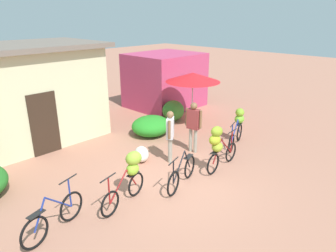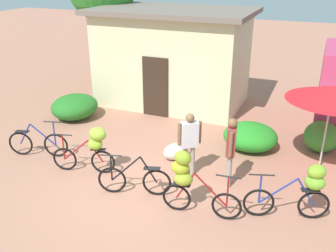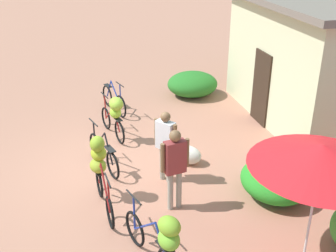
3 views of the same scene
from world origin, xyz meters
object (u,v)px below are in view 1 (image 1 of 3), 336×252
at_px(building_low, 21,94).
at_px(bicycle_near_pile, 130,173).
at_px(bicycle_by_shop, 218,145).
at_px(person_bystander, 170,131).
at_px(shop_pink, 165,80).
at_px(produce_sack, 142,154).
at_px(bicycle_rightmost, 238,124).
at_px(market_umbrella, 193,77).
at_px(bicycle_leftmost, 54,217).
at_px(person_vendor, 193,122).
at_px(bicycle_center_loaded, 182,174).

height_order(building_low, bicycle_near_pile, building_low).
xyz_separation_m(bicycle_by_shop, person_bystander, (-0.48, 1.41, 0.18)).
xyz_separation_m(shop_pink, produce_sack, (-4.83, -3.76, -1.05)).
bearing_deg(bicycle_rightmost, market_umbrella, 82.70).
xyz_separation_m(shop_pink, bicycle_leftmost, (-8.28, -5.00, -0.91)).
relative_size(bicycle_leftmost, bicycle_near_pile, 1.02).
distance_m(bicycle_by_shop, person_vendor, 1.46).
relative_size(bicycle_leftmost, bicycle_center_loaded, 1.00).
bearing_deg(person_vendor, shop_pink, 54.14).
bearing_deg(bicycle_by_shop, market_umbrella, 50.73).
height_order(market_umbrella, bicycle_center_loaded, market_umbrella).
distance_m(produce_sack, person_bystander, 1.16).
relative_size(bicycle_by_shop, produce_sack, 2.35).
bearing_deg(person_vendor, bicycle_center_loaded, -147.80).
xyz_separation_m(market_umbrella, person_bystander, (-2.94, -1.60, -1.00)).
relative_size(shop_pink, bicycle_rightmost, 1.94).
relative_size(shop_pink, market_umbrella, 1.48).
bearing_deg(produce_sack, market_umbrella, 15.06).
distance_m(shop_pink, bicycle_rightmost, 5.39).
distance_m(bicycle_center_loaded, produce_sack, 1.90).
distance_m(bicycle_near_pile, bicycle_by_shop, 2.75).
height_order(bicycle_by_shop, person_bystander, person_bystander).
height_order(shop_pink, bicycle_by_shop, shop_pink).
bearing_deg(bicycle_near_pile, bicycle_center_loaded, -18.35).
xyz_separation_m(building_low, person_vendor, (3.35, -4.85, -0.67)).
xyz_separation_m(market_umbrella, bicycle_leftmost, (-6.98, -2.18, -1.62)).
height_order(market_umbrella, bicycle_leftmost, market_umbrella).
distance_m(shop_pink, market_umbrella, 3.18).
relative_size(building_low, bicycle_near_pile, 3.54).
bearing_deg(bicycle_near_pile, produce_sack, 41.76).
bearing_deg(person_vendor, bicycle_leftmost, -174.13).
height_order(building_low, market_umbrella, building_low).
height_order(bicycle_leftmost, bicycle_rightmost, bicycle_rightmost).
xyz_separation_m(bicycle_leftmost, person_bystander, (4.04, 0.58, 0.62)).
xyz_separation_m(shop_pink, bicycle_by_shop, (-3.76, -5.82, -0.47)).
relative_size(shop_pink, bicycle_leftmost, 2.02).
distance_m(shop_pink, bicycle_leftmost, 9.71).
xyz_separation_m(bicycle_near_pile, bicycle_by_shop, (2.67, -0.63, 0.06)).
bearing_deg(bicycle_leftmost, bicycle_near_pile, -6.16).
bearing_deg(person_bystander, bicycle_center_loaded, -124.46).
relative_size(bicycle_near_pile, bicycle_center_loaded, 0.98).
height_order(market_umbrella, bicycle_by_shop, market_umbrella).
relative_size(shop_pink, person_vendor, 1.91).
relative_size(produce_sack, person_bystander, 0.44).
bearing_deg(bicycle_by_shop, bicycle_leftmost, 169.61).
bearing_deg(building_low, produce_sack, -67.09).
bearing_deg(person_vendor, bicycle_rightmost, -21.41).
bearing_deg(bicycle_by_shop, bicycle_rightmost, 18.02).
xyz_separation_m(market_umbrella, bicycle_near_pile, (-5.13, -2.38, -1.24)).
distance_m(market_umbrella, person_bystander, 3.49).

